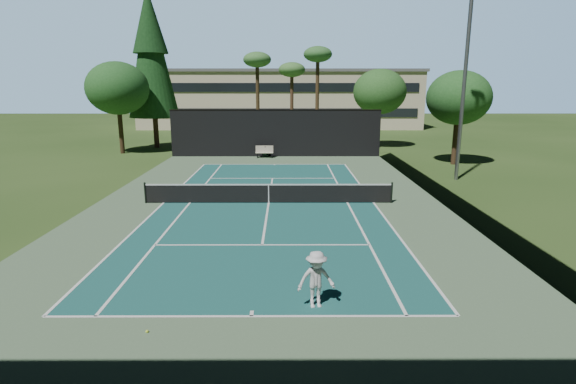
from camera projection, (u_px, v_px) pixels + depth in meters
name	position (u px, v px, depth m)	size (l,w,h in m)	color
ground	(269.00, 203.00, 23.41)	(160.00, 160.00, 0.00)	#2D491B
apron_slab	(269.00, 203.00, 23.41)	(18.00, 32.00, 0.01)	#52704E
court_surface	(269.00, 203.00, 23.41)	(10.97, 23.77, 0.01)	#1B5652
court_lines	(269.00, 203.00, 23.41)	(11.07, 23.87, 0.01)	white
tennis_net	(269.00, 193.00, 23.28)	(12.90, 0.10, 1.10)	black
fence	(268.00, 165.00, 23.01)	(18.04, 32.05, 4.03)	black
player	(316.00, 279.00, 12.22)	(1.04, 0.60, 1.61)	silver
tennis_ball_a	(147.00, 331.00, 11.07)	(0.08, 0.08, 0.08)	#D3EC35
tennis_ball_b	(255.00, 198.00, 24.30)	(0.06, 0.06, 0.06)	#D0E133
tennis_ball_c	(310.00, 188.00, 26.63)	(0.07, 0.07, 0.07)	yellow
tennis_ball_d	(201.00, 192.00, 25.74)	(0.06, 0.06, 0.06)	#D1DC32
park_bench	(264.00, 151.00, 38.21)	(1.50, 0.45, 1.02)	beige
trash_bin	(265.00, 152.00, 38.57)	(0.56, 0.56, 0.95)	black
pine_tree	(150.00, 47.00, 42.60)	(4.80, 4.80, 15.00)	#4E3021
palm_a	(257.00, 63.00, 44.89)	(2.80, 2.80, 9.32)	#44321D
palm_b	(292.00, 72.00, 47.04)	(2.80, 2.80, 8.42)	#4F3421
palm_c	(318.00, 58.00, 43.84)	(2.80, 2.80, 9.77)	#49341F
decid_tree_a	(380.00, 92.00, 43.61)	(5.12, 5.12, 7.62)	#4C3820
decid_tree_b	(459.00, 98.00, 33.97)	(4.80, 4.80, 7.14)	#432E1D
decid_tree_c	(117.00, 88.00, 39.57)	(5.44, 5.44, 8.09)	#3E2C1A
campus_building	(280.00, 98.00, 67.20)	(40.50, 12.50, 8.30)	beige
light_pole	(465.00, 78.00, 27.81)	(0.90, 0.25, 12.22)	gray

